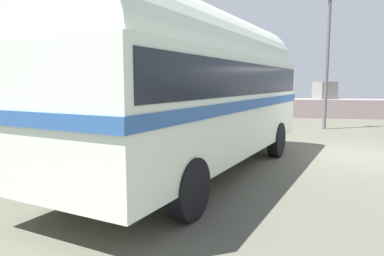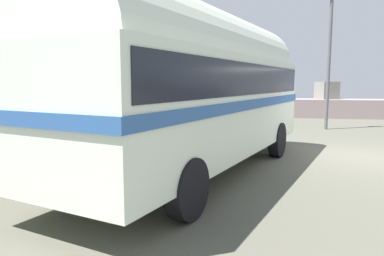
{
  "view_description": "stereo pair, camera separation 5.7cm",
  "coord_description": "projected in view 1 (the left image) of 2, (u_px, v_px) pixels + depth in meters",
  "views": [
    {
      "loc": [
        -2.88,
        -10.42,
        2.08
      ],
      "look_at": [
        -4.24,
        -2.7,
        1.07
      ],
      "focal_mm": 33.15,
      "sensor_mm": 36.0,
      "label": 1
    },
    {
      "loc": [
        -2.82,
        -10.41,
        2.08
      ],
      "look_at": [
        -4.24,
        -2.7,
        1.07
      ],
      "focal_mm": 33.15,
      "sensor_mm": 36.0,
      "label": 2
    }
  ],
  "objects": [
    {
      "name": "lamp_post",
      "position": [
        326.0,
        35.0,
        15.25
      ],
      "size": [
        1.11,
        0.57,
        7.43
      ],
      "color": "#5B5B60",
      "rests_on": "ground"
    },
    {
      "name": "breakwater",
      "position": [
        305.0,
        106.0,
        21.39
      ],
      "size": [
        31.36,
        2.3,
        2.37
      ],
      "color": "gray",
      "rests_on": "ground"
    },
    {
      "name": "second_coach",
      "position": [
        48.0,
        84.0,
        10.51
      ],
      "size": [
        4.48,
        8.91,
        3.7
      ],
      "rotation": [
        0.0,
        0.0,
        -0.25
      ],
      "color": "black",
      "rests_on": "ground"
    },
    {
      "name": "ground",
      "position": [
        357.0,
        157.0,
        9.95
      ],
      "size": [
        32.0,
        26.0,
        0.02
      ],
      "color": "#555347"
    },
    {
      "name": "vintage_coach",
      "position": [
        200.0,
        84.0,
        7.9
      ],
      "size": [
        4.9,
        8.9,
        3.7
      ],
      "rotation": [
        0.0,
        0.0,
        -0.31
      ],
      "color": "black",
      "rests_on": "ground"
    }
  ]
}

